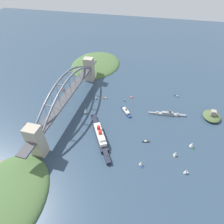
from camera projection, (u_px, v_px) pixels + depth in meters
ground_plane at (71, 108)px, 347.97m from camera, size 1400.00×1400.00×0.00m
harbor_arch_bridge at (69, 96)px, 328.75m from camera, size 277.73×20.05×67.94m
headland_west_shore at (95, 64)px, 486.97m from camera, size 156.32×124.73×20.71m
ocean_liner at (100, 135)px, 288.79m from camera, size 92.77×59.48×18.36m
naval_cruiser at (167, 114)px, 332.07m from camera, size 11.27×66.20×16.28m
harbor_ferry_steamer at (126, 111)px, 336.99m from camera, size 28.36×24.95×8.17m
fort_island_mid_harbor at (212, 116)px, 324.82m from camera, size 34.79×29.87×17.19m
seaplane_taxiing_near_bridge at (27, 126)px, 309.95m from camera, size 9.88×8.78×4.90m
seaplane_second_in_formation at (63, 89)px, 392.28m from camera, size 8.14×7.93×5.03m
small_boat_0 at (186, 171)px, 242.29m from camera, size 5.69×7.31×9.01m
small_boat_1 at (175, 154)px, 263.51m from camera, size 9.25×6.48×9.68m
small_boat_2 at (85, 111)px, 333.69m from camera, size 10.47×5.97×12.28m
small_boat_3 at (131, 97)px, 372.63m from camera, size 4.95×7.88×2.67m
small_boat_4 at (141, 163)px, 251.54m from camera, size 8.38×7.08×9.68m
small_boat_5 at (105, 98)px, 371.00m from camera, size 4.12×10.78×2.40m
small_boat_6 at (146, 141)px, 285.38m from camera, size 4.65×12.22×2.21m
small_boat_7 at (124, 100)px, 365.29m from camera, size 4.51×6.79×2.05m
small_boat_8 at (96, 97)px, 367.58m from camera, size 4.73×8.34×9.40m
small_boat_9 at (177, 96)px, 376.17m from camera, size 6.31×9.65×2.02m
small_boat_10 at (192, 145)px, 274.88m from camera, size 9.34×7.71×11.14m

